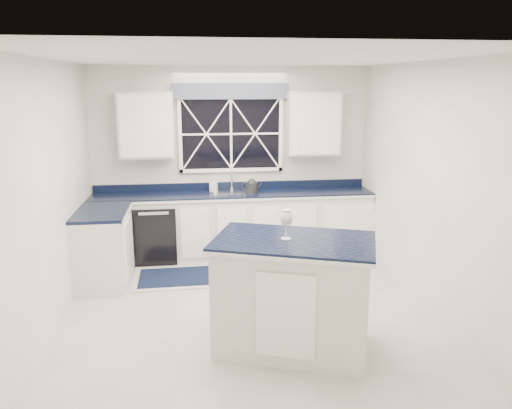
{
  "coord_description": "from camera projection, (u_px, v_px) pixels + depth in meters",
  "views": [
    {
      "loc": [
        -0.56,
        -4.98,
        2.47
      ],
      "look_at": [
        0.13,
        0.4,
        1.14
      ],
      "focal_mm": 35.0,
      "sensor_mm": 36.0,
      "label": 1
    }
  ],
  "objects": [
    {
      "name": "ground",
      "position": [
        249.0,
        315.0,
        5.45
      ],
      "size": [
        4.5,
        4.5,
        0.0
      ],
      "primitive_type": "plane",
      "color": "#B5B5B0",
      "rests_on": "ground"
    },
    {
      "name": "back_wall",
      "position": [
        231.0,
        161.0,
        7.3
      ],
      "size": [
        4.0,
        0.1,
        2.7
      ],
      "primitive_type": "cube",
      "color": "white",
      "rests_on": "ground"
    },
    {
      "name": "base_cabinets",
      "position": [
        211.0,
        230.0,
        7.02
      ],
      "size": [
        3.99,
        1.6,
        0.9
      ],
      "color": "silver",
      "rests_on": "ground"
    },
    {
      "name": "countertop",
      "position": [
        233.0,
        194.0,
        7.11
      ],
      "size": [
        3.98,
        0.64,
        0.04
      ],
      "primitive_type": "cube",
      "color": "black",
      "rests_on": "base_cabinets"
    },
    {
      "name": "dishwasher",
      "position": [
        156.0,
        231.0,
        7.1
      ],
      "size": [
        0.6,
        0.58,
        0.82
      ],
      "primitive_type": "cube",
      "color": "black",
      "rests_on": "ground"
    },
    {
      "name": "window",
      "position": [
        231.0,
        128.0,
        7.14
      ],
      "size": [
        1.65,
        0.09,
        1.26
      ],
      "color": "black",
      "rests_on": "ground"
    },
    {
      "name": "upper_cabinets",
      "position": [
        232.0,
        124.0,
        7.0
      ],
      "size": [
        3.1,
        0.34,
        0.9
      ],
      "color": "silver",
      "rests_on": "ground"
    },
    {
      "name": "faucet",
      "position": [
        232.0,
        179.0,
        7.26
      ],
      "size": [
        0.05,
        0.2,
        0.3
      ],
      "color": "silver",
      "rests_on": "countertop"
    },
    {
      "name": "island",
      "position": [
        293.0,
        294.0,
        4.67
      ],
      "size": [
        1.66,
        1.32,
        1.08
      ],
      "rotation": [
        0.0,
        0.0,
        -0.35
      ],
      "color": "silver",
      "rests_on": "ground"
    },
    {
      "name": "rug",
      "position": [
        185.0,
        277.0,
        6.49
      ],
      "size": [
        1.34,
        0.83,
        0.02
      ],
      "rotation": [
        0.0,
        0.0,
        0.02
      ],
      "color": "#B6B6B1",
      "rests_on": "ground"
    },
    {
      "name": "kettle",
      "position": [
        252.0,
        186.0,
        7.11
      ],
      "size": [
        0.29,
        0.23,
        0.21
      ],
      "rotation": [
        0.0,
        0.0,
        -0.37
      ],
      "color": "#29292B",
      "rests_on": "countertop"
    },
    {
      "name": "wine_glass",
      "position": [
        286.0,
        219.0,
        4.5
      ],
      "size": [
        0.12,
        0.12,
        0.28
      ],
      "color": "silver",
      "rests_on": "island"
    },
    {
      "name": "soap_bottle",
      "position": [
        213.0,
        184.0,
        7.17
      ],
      "size": [
        0.12,
        0.12,
        0.21
      ],
      "primitive_type": "imported",
      "rotation": [
        0.0,
        0.0,
        -0.36
      ],
      "color": "silver",
      "rests_on": "countertop"
    }
  ]
}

